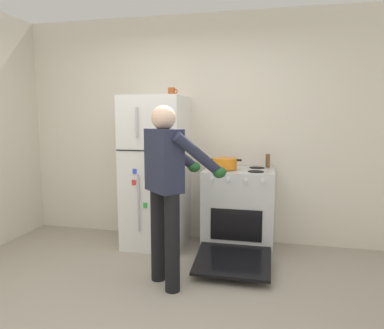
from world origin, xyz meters
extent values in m
plane|color=#9E9384|center=(0.00, 0.00, 0.00)|extent=(8.00, 8.00, 0.00)
cube|color=silver|center=(0.00, 1.95, 1.35)|extent=(6.00, 0.10, 2.70)
cube|color=white|center=(-0.38, 1.57, 0.87)|extent=(0.68, 0.68, 1.74)
cube|color=black|center=(-0.38, 1.23, 1.15)|extent=(0.67, 0.01, 0.01)
cylinder|color=#B7B7BC|center=(-0.46, 1.20, 0.57)|extent=(0.02, 0.02, 0.63)
cylinder|color=#B7B7BC|center=(-0.46, 1.20, 1.44)|extent=(0.02, 0.02, 0.32)
cube|color=green|center=(-0.39, 1.22, 0.55)|extent=(0.04, 0.01, 0.06)
cube|color=red|center=(-0.52, 1.22, 0.80)|extent=(0.04, 0.01, 0.06)
cube|color=blue|center=(-0.51, 1.22, 0.92)|extent=(0.04, 0.01, 0.06)
cube|color=silver|center=(0.59, 1.57, 0.46)|extent=(0.76, 0.64, 0.93)
cube|color=black|center=(0.59, 1.25, 0.39)|extent=(0.53, 0.01, 0.33)
cylinder|color=black|center=(0.41, 1.43, 0.93)|extent=(0.17, 0.17, 0.01)
cylinder|color=black|center=(0.77, 1.43, 0.93)|extent=(0.17, 0.17, 0.01)
cylinder|color=black|center=(0.41, 1.71, 0.93)|extent=(0.17, 0.17, 0.01)
cylinder|color=black|center=(0.77, 1.71, 0.93)|extent=(0.17, 0.17, 0.01)
cylinder|color=silver|center=(0.33, 1.23, 0.87)|extent=(0.04, 0.03, 0.04)
cylinder|color=silver|center=(0.50, 1.23, 0.87)|extent=(0.04, 0.03, 0.04)
cylinder|color=silver|center=(0.68, 1.23, 0.87)|extent=(0.04, 0.03, 0.04)
cylinder|color=silver|center=(0.85, 1.23, 0.87)|extent=(0.04, 0.03, 0.04)
cube|color=black|center=(0.59, 0.96, 0.12)|extent=(0.72, 0.59, 0.12)
cylinder|color=black|center=(-0.07, 0.67, 0.43)|extent=(0.13, 0.13, 0.86)
cylinder|color=black|center=(0.12, 0.49, 0.43)|extent=(0.13, 0.13, 0.86)
cube|color=#23283D|center=(0.02, 0.58, 1.13)|extent=(0.40, 0.39, 0.54)
sphere|color=beige|center=(0.02, 0.58, 1.49)|extent=(0.21, 0.21, 0.21)
sphere|color=#484848|center=(0.02, 0.58, 1.46)|extent=(0.15, 0.15, 0.15)
cylinder|color=#23283D|center=(0.03, 0.88, 1.18)|extent=(0.41, 0.42, 0.41)
cylinder|color=#23283D|center=(0.32, 0.60, 1.18)|extent=(0.41, 0.42, 0.41)
ellipsoid|color=#1E5123|center=(0.19, 1.04, 1.01)|extent=(0.12, 0.18, 0.10)
ellipsoid|color=#1E5123|center=(0.48, 0.77, 1.01)|extent=(0.12, 0.18, 0.10)
cylinder|color=orange|center=(0.43, 1.52, 0.99)|extent=(0.27, 0.27, 0.12)
cube|color=black|center=(0.27, 1.52, 1.03)|extent=(0.05, 0.03, 0.02)
cube|color=black|center=(0.59, 1.52, 1.03)|extent=(0.05, 0.03, 0.02)
cylinder|color=#B24C1E|center=(-0.20, 1.62, 1.78)|extent=(0.08, 0.08, 0.10)
torus|color=#B24C1E|center=(-0.15, 1.62, 1.79)|extent=(0.06, 0.01, 0.06)
cylinder|color=brown|center=(0.89, 1.77, 1.01)|extent=(0.05, 0.05, 0.15)
camera|label=1|loc=(0.91, -2.29, 1.50)|focal=32.88mm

